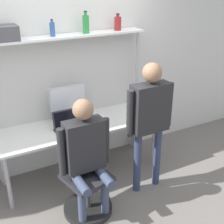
{
  "coord_description": "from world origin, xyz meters",
  "views": [
    {
      "loc": [
        -1.3,
        -2.99,
        2.53
      ],
      "look_at": [
        0.19,
        -0.18,
        1.08
      ],
      "focal_mm": 50.0,
      "sensor_mm": 36.0,
      "label": 1
    }
  ],
  "objects": [
    {
      "name": "storage_box",
      "position": [
        -0.71,
        0.57,
        1.92
      ],
      "size": [
        0.24,
        0.23,
        0.16
      ],
      "color": "#4C4C51",
      "rests_on": "shelf_unit"
    },
    {
      "name": "person_seated",
      "position": [
        -0.22,
        -0.38,
        0.82
      ],
      "size": [
        0.59,
        0.47,
        1.37
      ],
      "color": "#38425B",
      "rests_on": "ground_plane"
    },
    {
      "name": "monitor",
      "position": [
        -0.06,
        0.55,
        0.99
      ],
      "size": [
        0.49,
        0.23,
        0.47
      ],
      "color": "#B7B7BC",
      "rests_on": "desk"
    },
    {
      "name": "cell_phone",
      "position": [
        0.09,
        0.22,
        0.74
      ],
      "size": [
        0.07,
        0.15,
        0.01
      ],
      "color": "#264C8C",
      "rests_on": "desk"
    },
    {
      "name": "bottle_red",
      "position": [
        0.67,
        0.57,
        1.92
      ],
      "size": [
        0.09,
        0.09,
        0.21
      ],
      "color": "maroon",
      "rests_on": "shelf_unit"
    },
    {
      "name": "office_chair",
      "position": [
        -0.23,
        -0.34,
        0.29
      ],
      "size": [
        0.56,
        0.56,
        0.93
      ],
      "color": "black",
      "rests_on": "ground_plane"
    },
    {
      "name": "laptop",
      "position": [
        -0.18,
        0.3,
        0.8
      ],
      "size": [
        0.32,
        0.24,
        0.24
      ],
      "color": "#333338",
      "rests_on": "desk"
    },
    {
      "name": "ground_plane",
      "position": [
        0.0,
        0.0,
        0.0
      ],
      "size": [
        12.0,
        12.0,
        0.0
      ],
      "primitive_type": "plane",
      "color": "slate"
    },
    {
      "name": "shelf_unit",
      "position": [
        0.0,
        0.57,
        1.58
      ],
      "size": [
        2.0,
        0.26,
        1.83
      ],
      "color": "white",
      "rests_on": "ground_plane"
    },
    {
      "name": "desk",
      "position": [
        0.0,
        0.36,
        0.67
      ],
      "size": [
        2.1,
        0.69,
        0.73
      ],
      "color": "silver",
      "rests_on": "ground_plane"
    },
    {
      "name": "person_standing",
      "position": [
        0.61,
        -0.32,
        1.04
      ],
      "size": [
        0.62,
        0.22,
        1.63
      ],
      "color": "#2D3856",
      "rests_on": "ground_plane"
    },
    {
      "name": "bottle_blue",
      "position": [
        -0.19,
        0.57,
        1.92
      ],
      "size": [
        0.06,
        0.06,
        0.2
      ],
      "color": "#335999",
      "rests_on": "shelf_unit"
    },
    {
      "name": "wall_back",
      "position": [
        0.0,
        0.74,
        1.35
      ],
      "size": [
        8.0,
        0.06,
        2.7
      ],
      "color": "silver",
      "rests_on": "ground_plane"
    },
    {
      "name": "bottle_green",
      "position": [
        0.23,
        0.57,
        1.94
      ],
      "size": [
        0.08,
        0.08,
        0.26
      ],
      "color": "#2D8C3F",
      "rests_on": "shelf_unit"
    }
  ]
}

